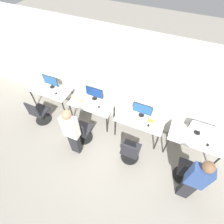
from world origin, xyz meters
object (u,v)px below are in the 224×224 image
Objects in this scene: mouse_far_left at (56,93)px; mouse_left at (99,107)px; monitor_far_left at (50,81)px; keyboard_left at (90,105)px; mouse_right at (148,125)px; office_chair_far_left at (39,113)px; office_chair_left at (82,132)px; office_chair_far_right at (187,172)px; keyboard_far_right at (196,141)px; mouse_far_right at (208,145)px; monitor_left at (94,93)px; keyboard_right at (138,123)px; office_chair_right at (130,152)px; monitor_right at (142,110)px; handbag at (78,98)px; person_far_right at (195,180)px; keyboard_far_left at (48,91)px; monitor_far_right at (201,127)px; person_left at (72,132)px.

mouse_left is (1.39, 0.03, 0.00)m from mouse_far_left.
monitor_far_left is 1.25× the size of keyboard_left.
office_chair_far_left is at bearing -169.27° from mouse_right.
keyboard_left is at bearing 95.92° from office_chair_left.
keyboard_far_right is at bearing 90.29° from office_chair_far_right.
office_chair_far_left reaches higher than mouse_far_left.
mouse_far_right is (0.26, 0.01, 0.01)m from keyboard_far_right.
keyboard_far_right is at bearing -6.10° from monitor_left.
keyboard_right is 0.76m from office_chair_right.
mouse_far_right is (4.23, -0.01, 0.00)m from mouse_far_left.
monitor_right is 1.25× the size of keyboard_far_right.
handbag is (0.75, -0.00, 0.10)m from mouse_far_left.
mouse_right is (0.27, 0.03, 0.01)m from keyboard_right.
mouse_far_right is 3.48m from handbag.
keyboard_left is 0.46× the size of office_chair_right.
office_chair_left is 0.55× the size of person_far_right.
keyboard_far_left is at bearing -179.76° from handbag.
mouse_left is 0.82m from office_chair_left.
handbag is (-3.26, 1.04, -0.04)m from person_far_right.
mouse_far_right is (4.52, -0.22, -0.21)m from monitor_far_left.
monitor_right is at bearing 147.60° from office_chair_far_right.
person_far_right is at bearing -33.90° from keyboard_right.
office_chair_far_left is 4.57m from mouse_far_right.
monitor_right is at bearing 9.79° from mouse_left.
office_chair_left is 3.12m from mouse_far_right.
keyboard_left is at bearing -90.00° from monitor_left.
monitor_far_left is at bearing 90.00° from keyboard_far_left.
office_chair_left is 2.18× the size of keyboard_far_right.
monitor_far_left is 4.27m from keyboard_far_right.
keyboard_right is (1.35, 0.62, 0.37)m from office_chair_left.
keyboard_far_left is 1.00× the size of keyboard_left.
keyboard_right is 0.27m from mouse_right.
monitor_far_left is 1.01m from office_chair_far_left.
office_chair_far_right is at bearing -13.63° from keyboard_left.
office_chair_far_right reaches higher than keyboard_left.
handbag is at bearing 123.84° from office_chair_left.
mouse_far_left is 2.55m from keyboard_right.
monitor_far_right is 0.57× the size of office_chair_far_right.
monitor_far_left is at bearing 90.71° from office_chair_far_left.
mouse_left is (1.68, 0.04, 0.01)m from keyboard_far_left.
person_far_right reaches higher than handbag.
mouse_far_left is at bearing 179.91° from handbag.
mouse_right is 1.15m from keyboard_far_right.
person_far_right is 5.42× the size of handbag.
mouse_far_left is 1.00× the size of mouse_far_right.
keyboard_right is at bearing -90.00° from monitor_right.
keyboard_far_left is 1.84m from person_left.
monitor_left is 0.57× the size of office_chair_right.
office_chair_far_left reaches higher than keyboard_far_left.
office_chair_right reaches higher than keyboard_far_left.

